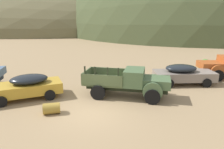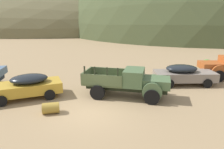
# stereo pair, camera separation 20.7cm
# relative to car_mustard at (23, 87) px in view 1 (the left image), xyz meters

# --- Properties ---
(ground_plane) EXTENTS (300.00, 300.00, 0.00)m
(ground_plane) POSITION_rel_car_mustard_xyz_m (4.51, -2.21, -0.82)
(ground_plane) COLOR #937A56
(hill_far_right) EXTENTS (111.81, 81.34, 35.47)m
(hill_far_right) POSITION_rel_car_mustard_xyz_m (-13.71, 78.46, -0.82)
(hill_far_right) COLOR brown
(hill_far_right) RESTS_ON ground
(hill_far_left) EXTENTS (75.38, 87.94, 53.55)m
(hill_far_left) POSITION_rel_car_mustard_xyz_m (30.44, 63.94, -0.82)
(hill_far_left) COLOR #424C2D
(hill_far_left) RESTS_ON ground
(car_mustard) EXTENTS (5.05, 3.26, 1.57)m
(car_mustard) POSITION_rel_car_mustard_xyz_m (0.00, 0.00, 0.00)
(car_mustard) COLOR #B28928
(car_mustard) RESTS_ON ground
(truck_weathered_green) EXTENTS (5.90, 3.45, 2.16)m
(truck_weathered_green) POSITION_rel_car_mustard_xyz_m (7.10, -0.06, 0.18)
(truck_weathered_green) COLOR #232B1B
(truck_weathered_green) RESTS_ON ground
(car_primer_gray) EXTENTS (4.93, 2.10, 1.57)m
(car_primer_gray) POSITION_rel_car_mustard_xyz_m (11.71, 2.45, 0.00)
(car_primer_gray) COLOR slate
(car_primer_gray) RESTS_ON ground
(oil_drum_tipped) EXTENTS (0.99, 0.75, 0.61)m
(oil_drum_tipped) POSITION_rel_car_mustard_xyz_m (2.27, -2.33, -0.51)
(oil_drum_tipped) COLOR olive
(oil_drum_tipped) RESTS_ON ground
(bush_near_barrel) EXTENTS (1.20, 1.24, 1.22)m
(bush_near_barrel) POSITION_rel_car_mustard_xyz_m (15.83, 7.55, -0.51)
(bush_near_barrel) COLOR #4C8438
(bush_near_barrel) RESTS_ON ground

